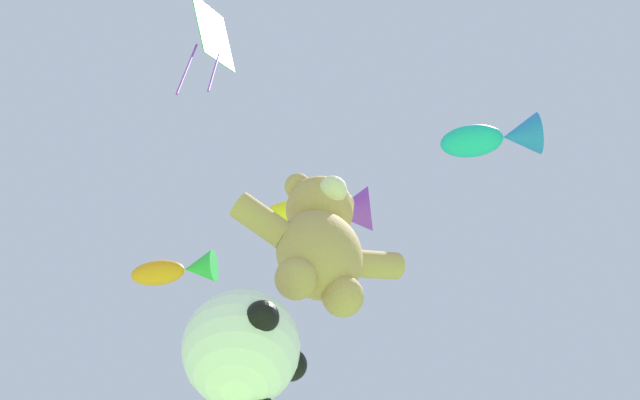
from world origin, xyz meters
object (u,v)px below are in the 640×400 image
(fish_kite_goldfin, at_px, (323,214))
(fish_kite_tangerine, at_px, (179,270))
(fish_kite_teal, at_px, (496,138))
(diamond_kite, at_px, (212,38))
(teddy_bear_kite, at_px, (320,239))
(soccer_ball_kite, at_px, (243,349))

(fish_kite_goldfin, relative_size, fish_kite_tangerine, 1.35)
(fish_kite_goldfin, bearing_deg, fish_kite_teal, -49.08)
(diamond_kite, bearing_deg, fish_kite_teal, -7.67)
(fish_kite_goldfin, height_order, fish_kite_tangerine, fish_kite_goldfin)
(teddy_bear_kite, bearing_deg, fish_kite_teal, -10.99)
(fish_kite_tangerine, xyz_separation_m, diamond_kite, (-0.91, -3.34, 1.61))
(fish_kite_teal, relative_size, fish_kite_tangerine, 1.16)
(teddy_bear_kite, xyz_separation_m, fish_kite_tangerine, (-0.96, 3.42, 2.77))
(fish_kite_teal, xyz_separation_m, fish_kite_tangerine, (-3.90, 3.99, -1.09))
(teddy_bear_kite, bearing_deg, fish_kite_tangerine, 105.63)
(fish_kite_goldfin, bearing_deg, fish_kite_tangerine, 138.57)
(teddy_bear_kite, bearing_deg, diamond_kite, 177.66)
(soccer_ball_kite, bearing_deg, diamond_kite, -171.30)
(fish_kite_tangerine, bearing_deg, diamond_kite, -105.31)
(fish_kite_tangerine, relative_size, diamond_kite, 0.44)
(soccer_ball_kite, distance_m, fish_kite_goldfin, 5.67)
(teddy_bear_kite, xyz_separation_m, diamond_kite, (-1.87, 0.08, 4.38))
(soccer_ball_kite, distance_m, fish_kite_teal, 6.74)
(fish_kite_goldfin, bearing_deg, diamond_kite, -148.72)
(fish_kite_tangerine, bearing_deg, fish_kite_teal, -45.66)
(fish_kite_goldfin, distance_m, fish_kite_tangerine, 2.58)
(fish_kite_teal, xyz_separation_m, fish_kite_goldfin, (-2.03, 2.34, -0.41))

